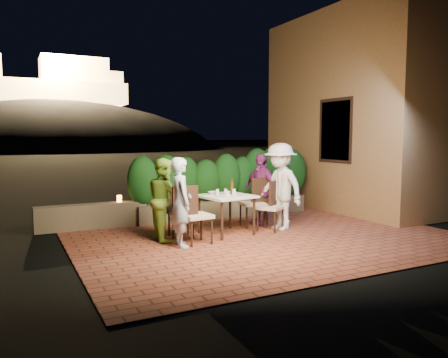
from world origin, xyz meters
TOP-DOWN VIEW (x-y plane):
  - ground at (0.00, 0.00)m, footprint 400.00×400.00m
  - terrace_floor at (0.00, 0.50)m, footprint 7.00×6.00m
  - building_wall at (3.60, 2.00)m, footprint 1.60×5.00m
  - window_pane at (2.82, 1.50)m, footprint 0.08×1.00m
  - window_frame at (2.81, 1.50)m, footprint 0.06×1.15m
  - planter at (0.20, 2.30)m, footprint 4.20×0.55m
  - hedge at (0.20, 2.30)m, footprint 4.00×0.70m
  - parapet at (-2.80, 2.30)m, footprint 2.20×0.30m
  - hill at (2.00, 60.00)m, footprint 52.00×40.00m
  - fortress at (2.00, 60.00)m, footprint 26.00×8.00m
  - dining_table at (-0.59, 0.61)m, footprint 1.05×1.05m
  - plate_nw at (-0.84, 0.34)m, footprint 0.20×0.20m
  - plate_sw at (-0.94, 0.74)m, footprint 0.23×0.23m
  - plate_ne at (-0.26, 0.43)m, footprint 0.19×0.19m
  - plate_se at (-0.34, 0.89)m, footprint 0.24×0.24m
  - plate_centre at (-0.62, 0.59)m, footprint 0.20×0.20m
  - plate_front at (-0.48, 0.29)m, footprint 0.21×0.21m
  - glass_nw at (-0.66, 0.43)m, footprint 0.06×0.06m
  - glass_sw at (-0.72, 0.73)m, footprint 0.06×0.06m
  - glass_ne at (-0.45, 0.58)m, footprint 0.07×0.07m
  - glass_se at (-0.52, 0.78)m, footprint 0.06×0.06m
  - beer_bottle at (-0.42, 0.71)m, footprint 0.06×0.06m
  - bowl at (-0.73, 0.92)m, footprint 0.24×0.24m
  - chair_left_front at (-1.39, 0.18)m, footprint 0.51×0.51m
  - chair_left_back at (-1.47, 0.75)m, footprint 0.50×0.50m
  - chair_right_front at (0.32, 0.50)m, footprint 0.62×0.62m
  - chair_right_back at (0.21, 1.01)m, footprint 0.54×0.54m
  - diner_blue at (-1.71, 0.12)m, footprint 0.41×0.59m
  - diner_green at (-1.80, 0.70)m, footprint 0.58×0.73m
  - diner_white at (0.55, 0.50)m, footprint 0.84×1.22m
  - diner_purple at (0.47, 1.10)m, footprint 0.59×0.95m
  - parapet_lamp at (-2.24, 2.30)m, footprint 0.10×0.10m

SIDE VIEW (x-z plane):
  - hill at x=2.00m, z-range -15.00..7.00m
  - terrace_floor at x=0.00m, z-range -0.15..0.00m
  - ground at x=0.00m, z-range -0.02..-0.02m
  - planter at x=0.20m, z-range 0.00..0.40m
  - parapet at x=-2.80m, z-range 0.00..0.50m
  - dining_table at x=-0.59m, z-range 0.00..0.75m
  - chair_left_back at x=-1.47m, z-range 0.00..0.97m
  - chair_right_front at x=0.32m, z-range 0.00..0.97m
  - chair_right_back at x=0.21m, z-range 0.00..1.01m
  - chair_left_front at x=-1.39m, z-range 0.00..1.03m
  - parapet_lamp at x=-2.24m, z-range 0.50..0.64m
  - diner_green at x=-1.80m, z-range 0.00..1.48m
  - diner_purple at x=0.47m, z-range 0.00..1.50m
  - plate_ne at x=-0.26m, z-range 0.75..0.76m
  - plate_nw at x=-0.84m, z-range 0.75..0.76m
  - plate_centre at x=-0.62m, z-range 0.75..0.76m
  - plate_front at x=-0.48m, z-range 0.75..0.76m
  - plate_sw at x=-0.94m, z-range 0.75..0.76m
  - plate_se at x=-0.34m, z-range 0.75..0.76m
  - diner_blue at x=-1.71m, z-range 0.00..1.52m
  - bowl at x=-0.73m, z-range 0.75..0.79m
  - glass_se at x=-0.52m, z-range 0.75..0.85m
  - glass_nw at x=-0.66m, z-range 0.75..0.86m
  - glass_sw at x=-0.72m, z-range 0.75..0.86m
  - glass_ne at x=-0.45m, z-range 0.75..0.87m
  - diner_white at x=0.55m, z-range 0.00..1.73m
  - beer_bottle at x=-0.42m, z-range 0.75..1.05m
  - hedge at x=0.20m, z-range 0.40..1.50m
  - window_pane at x=2.82m, z-range 1.30..2.70m
  - window_frame at x=2.81m, z-range 1.23..2.77m
  - building_wall at x=3.60m, z-range 0.00..5.00m
  - fortress at x=2.00m, z-range 6.50..14.50m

